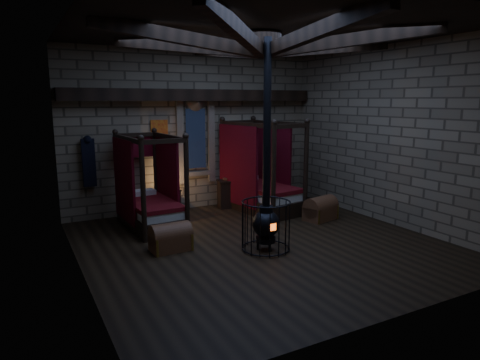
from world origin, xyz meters
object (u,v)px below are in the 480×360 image
bed_right (260,188)px  trunk_left (171,238)px  bed_left (150,204)px  trunk_right (321,209)px  stove (266,220)px

bed_right → trunk_left: bearing=-157.3°
bed_right → bed_left: bearing=174.0°
bed_right → trunk_left: 3.74m
bed_left → trunk_left: bed_left is taller
bed_left → bed_right: bearing=-0.3°
trunk_left → trunk_right: 4.02m
bed_right → trunk_left: size_ratio=3.04×
trunk_right → stove: stove is taller
bed_left → bed_right: (3.06, 0.13, 0.06)m
bed_left → trunk_left: 1.82m
bed_left → trunk_right: bed_left is taller
bed_right → trunk_right: (0.82, -1.56, -0.32)m
bed_left → trunk_left: (-0.12, -1.80, -0.28)m
bed_left → bed_right: bed_right is taller
trunk_right → stove: (-2.34, -1.22, 0.34)m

